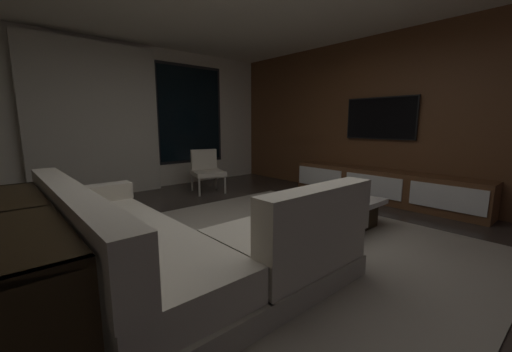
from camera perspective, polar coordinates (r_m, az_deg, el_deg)
floor at (r=3.25m, az=0.18°, el=-13.13°), size 9.20×9.20×0.00m
back_wall_with_window at (r=6.16m, az=-23.55°, el=9.73°), size 6.60×0.30×2.70m
media_wall at (r=5.52m, az=25.08°, el=9.78°), size 0.12×7.80×2.70m
area_rug at (r=3.40m, az=5.83°, el=-11.94°), size 3.20×3.80×0.01m
sectional_couch at (r=2.61m, az=-16.37°, el=-12.57°), size 1.98×2.50×0.82m
coffee_table at (r=3.90m, az=11.94°, el=-6.44°), size 1.16×1.16×0.36m
book_stack_on_coffee_table at (r=3.63m, az=12.84°, el=-4.48°), size 0.28×0.17×0.05m
accent_chair_near_window at (r=5.77m, az=-9.26°, el=1.40°), size 0.67×0.68×0.78m
media_console at (r=5.37m, az=22.49°, el=-1.81°), size 0.46×3.10×0.52m
mounted_tv at (r=5.53m, az=22.22°, el=9.97°), size 0.05×1.19×0.69m
console_table_behind_couch at (r=2.48m, az=-37.76°, el=-12.36°), size 0.40×2.10×0.74m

